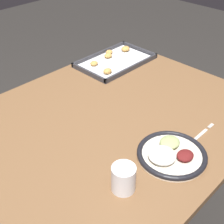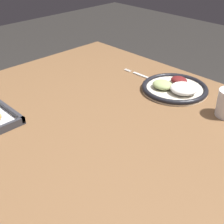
{
  "view_description": "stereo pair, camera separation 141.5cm",
  "coord_description": "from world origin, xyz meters",
  "px_view_note": "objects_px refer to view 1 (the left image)",
  "views": [
    {
      "loc": [
        -0.79,
        -0.76,
        1.57
      ],
      "look_at": [
        -0.01,
        0.0,
        0.79
      ],
      "focal_mm": 50.0,
      "sensor_mm": 36.0,
      "label": 1
    },
    {
      "loc": [
        -0.65,
        0.62,
        1.32
      ],
      "look_at": [
        -0.01,
        0.0,
        0.79
      ],
      "focal_mm": 50.0,
      "sensor_mm": 36.0,
      "label": 2
    }
  ],
  "objects_px": {
    "fork": "(198,137)",
    "baking_tray": "(115,61)",
    "dinner_plate": "(171,154)",
    "drinking_cup": "(123,178)"
  },
  "relations": [
    {
      "from": "baking_tray",
      "to": "drinking_cup",
      "type": "relative_size",
      "value": 4.52
    },
    {
      "from": "dinner_plate",
      "to": "baking_tray",
      "type": "bearing_deg",
      "value": 58.77
    },
    {
      "from": "fork",
      "to": "drinking_cup",
      "type": "height_order",
      "value": "drinking_cup"
    },
    {
      "from": "drinking_cup",
      "to": "fork",
      "type": "bearing_deg",
      "value": -5.45
    },
    {
      "from": "dinner_plate",
      "to": "fork",
      "type": "xyz_separation_m",
      "value": [
        0.17,
        -0.01,
        -0.01
      ]
    },
    {
      "from": "dinner_plate",
      "to": "baking_tray",
      "type": "distance_m",
      "value": 0.81
    },
    {
      "from": "fork",
      "to": "baking_tray",
      "type": "relative_size",
      "value": 0.49
    },
    {
      "from": "dinner_plate",
      "to": "fork",
      "type": "relative_size",
      "value": 1.24
    },
    {
      "from": "baking_tray",
      "to": "drinking_cup",
      "type": "height_order",
      "value": "drinking_cup"
    },
    {
      "from": "fork",
      "to": "baking_tray",
      "type": "distance_m",
      "value": 0.75
    }
  ]
}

